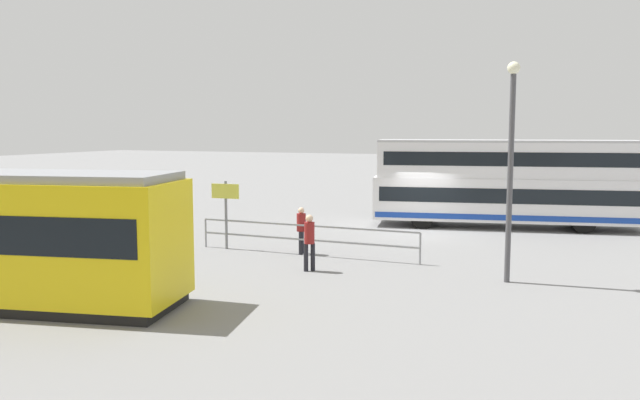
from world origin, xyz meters
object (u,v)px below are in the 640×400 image
Objects in this scene: double_decker_bus at (505,183)px; street_lamp at (511,154)px; pedestrian_near_railing at (301,227)px; info_sign at (226,202)px; pedestrian_crossing at (309,238)px.

double_decker_bus is 1.88× the size of street_lamp.
street_lamp is (-7.14, 1.63, 2.74)m from pedestrian_near_railing.
info_sign reaches higher than pedestrian_near_railing.
double_decker_bus is 12.76m from info_sign.
street_lamp is (-5.84, -0.77, 2.67)m from pedestrian_crossing.
pedestrian_near_railing is (5.99, 8.97, -1.05)m from double_decker_bus.
double_decker_bus is at bearing -134.44° from info_sign.
double_decker_bus is 10.79m from street_lamp.
pedestrian_near_railing is at bearing -12.84° from street_lamp.
street_lamp is (-1.14, 10.60, 1.69)m from double_decker_bus.
pedestrian_crossing is 0.71× the size of info_sign.
pedestrian_near_railing is at bearing 56.25° from double_decker_bus.
info_sign is (8.93, 9.11, -0.28)m from double_decker_bus.
double_decker_bus is 12.34m from pedestrian_crossing.
info_sign is (2.94, 0.14, 0.77)m from pedestrian_near_railing.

